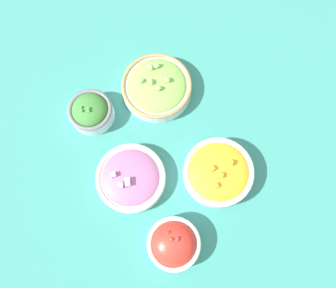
% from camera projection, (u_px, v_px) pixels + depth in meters
% --- Properties ---
extents(ground_plane, '(3.00, 3.00, 0.00)m').
position_uv_depth(ground_plane, '(168.00, 147.00, 0.91)').
color(ground_plane, '#337F75').
extents(bowl_red_onion, '(0.18, 0.18, 0.06)m').
position_uv_depth(bowl_red_onion, '(131.00, 178.00, 0.86)').
color(bowl_red_onion, silver).
rests_on(bowl_red_onion, ground_plane).
extents(bowl_lettuce, '(0.20, 0.20, 0.07)m').
position_uv_depth(bowl_lettuce, '(157.00, 87.00, 0.92)').
color(bowl_lettuce, silver).
rests_on(bowl_lettuce, ground_plane).
extents(bowl_squash, '(0.18, 0.18, 0.07)m').
position_uv_depth(bowl_squash, '(218.00, 172.00, 0.85)').
color(bowl_squash, silver).
rests_on(bowl_squash, ground_plane).
extents(bowl_cherry_tomatoes, '(0.13, 0.13, 0.08)m').
position_uv_depth(bowl_cherry_tomatoes, '(174.00, 244.00, 0.81)').
color(bowl_cherry_tomatoes, silver).
rests_on(bowl_cherry_tomatoes, ground_plane).
extents(bowl_broccoli, '(0.12, 0.12, 0.08)m').
position_uv_depth(bowl_broccoli, '(91.00, 111.00, 0.90)').
color(bowl_broccoli, silver).
rests_on(bowl_broccoli, ground_plane).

